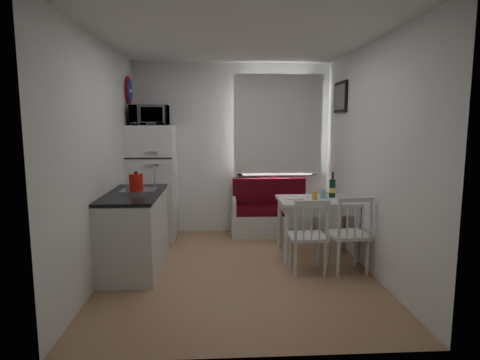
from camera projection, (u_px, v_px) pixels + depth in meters
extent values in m
cube|color=tan|center=(238.00, 270.00, 4.65)|extent=(3.00, 3.50, 0.02)
cube|color=white|center=(238.00, 38.00, 4.28)|extent=(3.00, 3.50, 0.02)
cube|color=white|center=(232.00, 149.00, 6.20)|extent=(3.00, 0.02, 2.60)
cube|color=white|center=(252.00, 181.00, 2.74)|extent=(3.00, 0.02, 2.60)
cube|color=white|center=(101.00, 159.00, 4.38)|extent=(0.02, 3.50, 2.60)
cube|color=white|center=(370.00, 158.00, 4.55)|extent=(0.02, 3.50, 2.60)
cube|color=silver|center=(278.00, 128.00, 6.16)|extent=(1.22, 0.06, 1.47)
cube|color=white|center=(278.00, 124.00, 6.08)|extent=(1.35, 0.02, 1.50)
cube|color=silver|center=(135.00, 232.00, 4.67)|extent=(0.60, 1.30, 0.86)
cube|color=black|center=(133.00, 194.00, 4.60)|extent=(0.62, 1.32, 0.03)
cube|color=#99999E|center=(139.00, 193.00, 4.86)|extent=(0.40, 0.40, 0.10)
cylinder|color=silver|center=(154.00, 177.00, 5.02)|extent=(0.02, 0.02, 0.26)
cylinder|color=#1B21A7|center=(130.00, 91.00, 5.70)|extent=(0.03, 0.40, 0.40)
cube|color=black|center=(340.00, 97.00, 5.53)|extent=(0.04, 0.52, 0.42)
cube|color=silver|center=(270.00, 224.00, 6.12)|extent=(1.19, 0.46, 0.33)
cube|color=#5C0816|center=(270.00, 210.00, 6.09)|extent=(1.13, 0.42, 0.11)
cube|color=#5C0816|center=(269.00, 192.00, 6.23)|extent=(1.13, 0.09, 0.42)
cube|color=silver|center=(318.00, 200.00, 5.08)|extent=(0.99, 0.69, 0.04)
cube|color=silver|center=(317.00, 207.00, 5.09)|extent=(0.89, 0.59, 0.12)
cylinder|color=silver|center=(317.00, 229.00, 5.13)|extent=(0.06, 0.06, 0.70)
cube|color=silver|center=(308.00, 237.00, 4.55)|extent=(0.41, 0.39, 0.04)
cube|color=silver|center=(312.00, 220.00, 4.34)|extent=(0.39, 0.04, 0.43)
cube|color=silver|center=(348.00, 235.00, 4.57)|extent=(0.45, 0.43, 0.04)
cube|color=silver|center=(354.00, 218.00, 4.36)|extent=(0.40, 0.07, 0.44)
cube|color=white|center=(152.00, 183.00, 5.85)|extent=(0.66, 0.66, 1.66)
imported|color=white|center=(150.00, 115.00, 5.66)|extent=(0.52, 0.35, 0.29)
cylinder|color=red|center=(136.00, 183.00, 4.52)|extent=(0.19, 0.19, 0.25)
cylinder|color=gold|center=(315.00, 196.00, 5.02)|extent=(0.06, 0.06, 0.11)
cylinder|color=#70ACBF|center=(323.00, 194.00, 5.12)|extent=(0.07, 0.07, 0.11)
cylinder|color=white|center=(294.00, 198.00, 5.08)|extent=(0.24, 0.24, 0.02)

